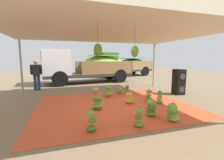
{
  "coord_description": "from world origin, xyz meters",
  "views": [
    {
      "loc": [
        -1.8,
        -5.52,
        1.72
      ],
      "look_at": [
        0.54,
        1.93,
        0.71
      ],
      "focal_mm": 25.03,
      "sensor_mm": 36.0,
      "label": 1
    }
  ],
  "objects_px": {
    "banana_bunch_11": "(172,113)",
    "banana_bunch_3": "(149,96)",
    "banana_bunch_5": "(108,92)",
    "banana_bunch_10": "(139,118)",
    "speaker_stack": "(179,82)",
    "banana_bunch_2": "(129,98)",
    "banana_bunch_8": "(151,108)",
    "cargo_truck_far": "(122,65)",
    "banana_bunch_9": "(127,90)",
    "worker_0": "(36,73)",
    "cargo_truck_main": "(87,66)",
    "banana_bunch_4": "(119,91)",
    "banana_bunch_7": "(91,121)",
    "banana_bunch_0": "(95,94)",
    "banana_bunch_1": "(97,104)",
    "banana_bunch_6": "(160,98)"
  },
  "relations": [
    {
      "from": "banana_bunch_11",
      "to": "banana_bunch_3",
      "type": "bearing_deg",
      "value": 76.35
    },
    {
      "from": "banana_bunch_5",
      "to": "banana_bunch_10",
      "type": "xyz_separation_m",
      "value": [
        -0.14,
        -3.34,
        -0.03
      ]
    },
    {
      "from": "banana_bunch_10",
      "to": "banana_bunch_11",
      "type": "height_order",
      "value": "banana_bunch_11"
    },
    {
      "from": "banana_bunch_3",
      "to": "speaker_stack",
      "type": "relative_size",
      "value": 0.41
    },
    {
      "from": "speaker_stack",
      "to": "banana_bunch_2",
      "type": "bearing_deg",
      "value": -164.65
    },
    {
      "from": "banana_bunch_8",
      "to": "speaker_stack",
      "type": "distance_m",
      "value": 3.77
    },
    {
      "from": "banana_bunch_8",
      "to": "cargo_truck_far",
      "type": "relative_size",
      "value": 0.09
    },
    {
      "from": "banana_bunch_9",
      "to": "worker_0",
      "type": "xyz_separation_m",
      "value": [
        -4.5,
        2.45,
        0.78
      ]
    },
    {
      "from": "banana_bunch_5",
      "to": "cargo_truck_main",
      "type": "relative_size",
      "value": 0.09
    },
    {
      "from": "cargo_truck_main",
      "to": "cargo_truck_far",
      "type": "distance_m",
      "value": 5.72
    },
    {
      "from": "banana_bunch_9",
      "to": "banana_bunch_4",
      "type": "bearing_deg",
      "value": 179.82
    },
    {
      "from": "banana_bunch_3",
      "to": "banana_bunch_9",
      "type": "relative_size",
      "value": 1.06
    },
    {
      "from": "banana_bunch_7",
      "to": "cargo_truck_far",
      "type": "height_order",
      "value": "cargo_truck_far"
    },
    {
      "from": "banana_bunch_4",
      "to": "banana_bunch_10",
      "type": "relative_size",
      "value": 0.77
    },
    {
      "from": "banana_bunch_3",
      "to": "banana_bunch_8",
      "type": "xyz_separation_m",
      "value": [
        -0.87,
        -1.61,
        0.03
      ]
    },
    {
      "from": "banana_bunch_0",
      "to": "banana_bunch_8",
      "type": "xyz_separation_m",
      "value": [
        1.2,
        -2.59,
        0.01
      ]
    },
    {
      "from": "banana_bunch_8",
      "to": "banana_bunch_9",
      "type": "bearing_deg",
      "value": 80.38
    },
    {
      "from": "banana_bunch_4",
      "to": "worker_0",
      "type": "bearing_deg",
      "value": 149.09
    },
    {
      "from": "cargo_truck_far",
      "to": "banana_bunch_1",
      "type": "bearing_deg",
      "value": -115.39
    },
    {
      "from": "banana_bunch_10",
      "to": "banana_bunch_0",
      "type": "bearing_deg",
      "value": 98.97
    },
    {
      "from": "cargo_truck_main",
      "to": "cargo_truck_far",
      "type": "height_order",
      "value": "same"
    },
    {
      "from": "banana_bunch_11",
      "to": "cargo_truck_far",
      "type": "xyz_separation_m",
      "value": [
        3.15,
        12.05,
        0.96
      ]
    },
    {
      "from": "banana_bunch_4",
      "to": "banana_bunch_7",
      "type": "height_order",
      "value": "banana_bunch_7"
    },
    {
      "from": "banana_bunch_5",
      "to": "cargo_truck_far",
      "type": "distance_m",
      "value": 9.69
    },
    {
      "from": "banana_bunch_0",
      "to": "banana_bunch_1",
      "type": "distance_m",
      "value": 1.46
    },
    {
      "from": "banana_bunch_6",
      "to": "banana_bunch_9",
      "type": "height_order",
      "value": "banana_bunch_6"
    },
    {
      "from": "banana_bunch_1",
      "to": "banana_bunch_8",
      "type": "height_order",
      "value": "banana_bunch_8"
    },
    {
      "from": "banana_bunch_6",
      "to": "worker_0",
      "type": "bearing_deg",
      "value": 138.2
    },
    {
      "from": "banana_bunch_1",
      "to": "cargo_truck_main",
      "type": "xyz_separation_m",
      "value": [
        0.6,
        6.62,
        1.05
      ]
    },
    {
      "from": "banana_bunch_3",
      "to": "banana_bunch_1",
      "type": "bearing_deg",
      "value": -168.41
    },
    {
      "from": "banana_bunch_5",
      "to": "banana_bunch_8",
      "type": "height_order",
      "value": "banana_bunch_5"
    },
    {
      "from": "banana_bunch_3",
      "to": "cargo_truck_main",
      "type": "relative_size",
      "value": 0.08
    },
    {
      "from": "banana_bunch_1",
      "to": "banana_bunch_10",
      "type": "bearing_deg",
      "value": -67.1
    },
    {
      "from": "banana_bunch_5",
      "to": "cargo_truck_main",
      "type": "bearing_deg",
      "value": 92.98
    },
    {
      "from": "banana_bunch_1",
      "to": "banana_bunch_5",
      "type": "height_order",
      "value": "banana_bunch_5"
    },
    {
      "from": "banana_bunch_6",
      "to": "banana_bunch_7",
      "type": "distance_m",
      "value": 3.35
    },
    {
      "from": "banana_bunch_1",
      "to": "banana_bunch_8",
      "type": "xyz_separation_m",
      "value": [
        1.43,
        -1.14,
        0.04
      ]
    },
    {
      "from": "banana_bunch_7",
      "to": "banana_bunch_1",
      "type": "bearing_deg",
      "value": 72.89
    },
    {
      "from": "speaker_stack",
      "to": "banana_bunch_11",
      "type": "bearing_deg",
      "value": -132.52
    },
    {
      "from": "cargo_truck_main",
      "to": "banana_bunch_0",
      "type": "bearing_deg",
      "value": -94.17
    },
    {
      "from": "banana_bunch_1",
      "to": "banana_bunch_7",
      "type": "xyz_separation_m",
      "value": [
        -0.49,
        -1.58,
        0.03
      ]
    },
    {
      "from": "banana_bunch_6",
      "to": "banana_bunch_3",
      "type": "bearing_deg",
      "value": 110.91
    },
    {
      "from": "banana_bunch_1",
      "to": "cargo_truck_far",
      "type": "xyz_separation_m",
      "value": [
        4.92,
        10.37,
        1.0
      ]
    },
    {
      "from": "banana_bunch_7",
      "to": "banana_bunch_11",
      "type": "height_order",
      "value": "banana_bunch_7"
    },
    {
      "from": "banana_bunch_11",
      "to": "banana_bunch_1",
      "type": "bearing_deg",
      "value": 136.44
    },
    {
      "from": "banana_bunch_5",
      "to": "banana_bunch_6",
      "type": "relative_size",
      "value": 1.05
    },
    {
      "from": "banana_bunch_7",
      "to": "banana_bunch_5",
      "type": "bearing_deg",
      "value": 67.2
    },
    {
      "from": "banana_bunch_2",
      "to": "banana_bunch_8",
      "type": "xyz_separation_m",
      "value": [
        0.09,
        -1.47,
        0.03
      ]
    },
    {
      "from": "cargo_truck_far",
      "to": "worker_0",
      "type": "distance_m",
      "value": 9.52
    },
    {
      "from": "banana_bunch_11",
      "to": "speaker_stack",
      "type": "relative_size",
      "value": 0.44
    }
  ]
}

